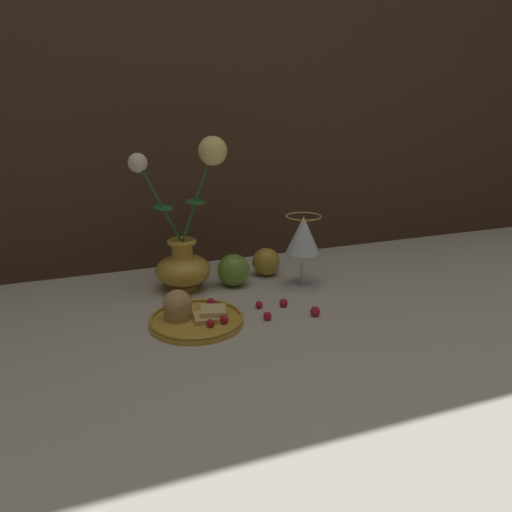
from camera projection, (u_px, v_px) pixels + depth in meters
The scene contains 11 objects.
ground_plane at pixel (251, 300), 1.09m from camera, with size 2.40×2.40×0.00m, color #B7B2A3.
wall_back at pixel (206, 18), 1.18m from camera, with size 2.40×0.04×1.20m, color #422D1E.
vase at pixel (186, 245), 1.12m from camera, with size 0.21×0.13×0.34m.
plate_with_pastries at pixel (192, 315), 0.97m from camera, with size 0.18×0.18×0.07m.
wine_glass at pixel (303, 238), 1.14m from camera, with size 0.08×0.08×0.17m.
apple_beside_vase at pixel (233, 270), 1.16m from camera, with size 0.08×0.08×0.09m.
apple_near_glass at pixel (266, 262), 1.23m from camera, with size 0.07×0.07×0.08m.
berry_near_plate at pixel (257, 305), 1.04m from camera, with size 0.02×0.02×0.02m, color #AD192D.
berry_front_center at pixel (283, 303), 1.05m from camera, with size 0.02×0.02×0.02m, color #AD192D.
berry_by_glass_stem at pixel (315, 311), 1.01m from camera, with size 0.02×0.02×0.02m, color #AD192D.
berry_under_candlestick at pixel (267, 316), 0.99m from camera, with size 0.02×0.02×0.02m, color #AD192D.
Camera 1 is at (-0.34, -0.95, 0.42)m, focal length 35.00 mm.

